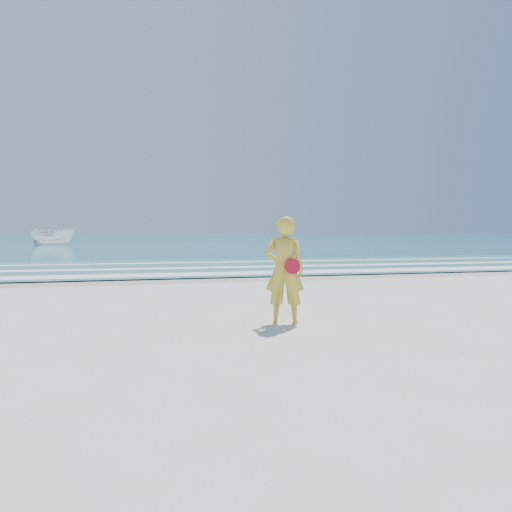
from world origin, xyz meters
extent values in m
plane|color=silver|center=(0.00, 0.00, 0.00)|extent=(400.00, 400.00, 0.00)
cube|color=#B2A893|center=(0.00, 9.00, 0.00)|extent=(400.00, 2.40, 0.00)
cube|color=#19727F|center=(0.00, 105.00, 0.02)|extent=(400.00, 190.00, 0.04)
cube|color=#59B7AD|center=(0.00, 14.00, 0.04)|extent=(400.00, 10.00, 0.01)
cube|color=white|center=(0.00, 10.30, 0.05)|extent=(400.00, 1.40, 0.01)
cube|color=white|center=(0.00, 13.20, 0.05)|extent=(400.00, 0.90, 0.01)
cube|color=white|center=(0.00, 16.50, 0.05)|extent=(400.00, 0.60, 0.01)
imported|color=white|center=(-10.31, 47.87, 0.97)|extent=(5.10, 2.93, 1.85)
sphere|color=black|center=(21.03, 66.86, 0.25)|extent=(0.41, 0.41, 0.41)
imported|color=gold|center=(0.06, 1.05, 0.91)|extent=(0.77, 0.63, 1.83)
cylinder|color=red|center=(0.14, 0.87, 0.99)|extent=(0.27, 0.08, 0.27)
camera|label=1|loc=(-2.44, -7.04, 1.60)|focal=35.00mm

